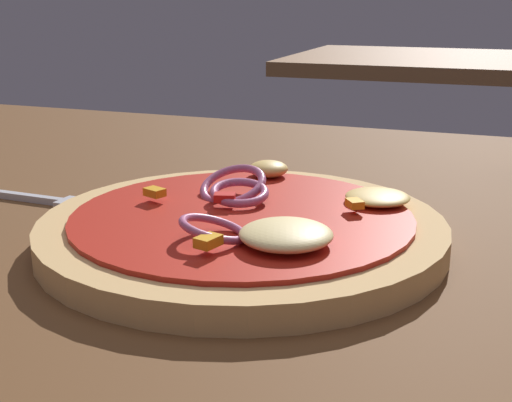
# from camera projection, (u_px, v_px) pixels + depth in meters

# --- Properties ---
(dining_table) EXTENTS (1.50, 0.80, 0.03)m
(dining_table) POSITION_uv_depth(u_px,v_px,m) (183.00, 260.00, 0.45)
(dining_table) COLOR brown
(dining_table) RESTS_ON ground
(pizza) EXTENTS (0.25, 0.25, 0.04)m
(pizza) POSITION_uv_depth(u_px,v_px,m) (248.00, 226.00, 0.43)
(pizza) COLOR tan
(pizza) RESTS_ON dining_table
(fork) EXTENTS (0.19, 0.02, 0.01)m
(fork) POSITION_uv_depth(u_px,v_px,m) (27.00, 198.00, 0.51)
(fork) COLOR silver
(fork) RESTS_ON dining_table
(background_table) EXTENTS (0.89, 0.54, 0.03)m
(background_table) POSITION_uv_depth(u_px,v_px,m) (483.00, 65.00, 1.64)
(background_table) COLOR brown
(background_table) RESTS_ON ground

